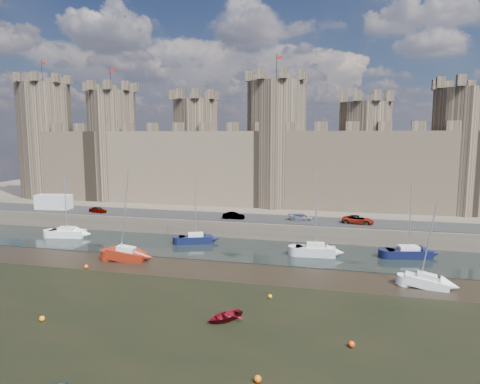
% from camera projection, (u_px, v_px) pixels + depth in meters
% --- Properties ---
extents(ground, '(160.00, 160.00, 0.00)m').
position_uv_depth(ground, '(162.00, 322.00, 36.44)').
color(ground, black).
rests_on(ground, ground).
extents(seaweed_patch, '(70.00, 34.00, 0.01)m').
position_uv_depth(seaweed_patch, '(127.00, 357.00, 30.66)').
color(seaweed_patch, black).
rests_on(seaweed_patch, ground).
extents(water_channel, '(160.00, 12.00, 0.08)m').
position_uv_depth(water_channel, '(233.00, 249.00, 59.53)').
color(water_channel, black).
rests_on(water_channel, ground).
extents(quay, '(160.00, 60.00, 2.50)m').
position_uv_depth(quay, '(275.00, 202.00, 94.02)').
color(quay, '#4C443A').
rests_on(quay, ground).
extents(road, '(160.00, 7.00, 0.10)m').
position_uv_depth(road, '(249.00, 218.00, 68.82)').
color(road, black).
rests_on(road, quay).
extents(castle, '(108.50, 11.00, 29.00)m').
position_uv_depth(castle, '(262.00, 157.00, 81.23)').
color(castle, '#42382B').
rests_on(castle, quay).
extents(car_0, '(3.46, 2.02, 1.11)m').
position_uv_depth(car_0, '(98.00, 210.00, 73.33)').
color(car_0, gray).
rests_on(car_0, quay).
extents(car_1, '(3.59, 1.58, 1.15)m').
position_uv_depth(car_1, '(234.00, 216.00, 67.86)').
color(car_1, gray).
rests_on(car_1, quay).
extents(car_2, '(3.92, 1.73, 1.12)m').
position_uv_depth(car_2, '(301.00, 217.00, 66.78)').
color(car_2, gray).
rests_on(car_2, quay).
extents(car_3, '(4.85, 2.60, 1.30)m').
position_uv_depth(car_3, '(358.00, 220.00, 64.20)').
color(car_3, gray).
rests_on(car_3, quay).
extents(van, '(6.37, 3.08, 2.68)m').
position_uv_depth(van, '(54.00, 202.00, 76.64)').
color(van, silver).
rests_on(van, quay).
extents(sailboat_0, '(5.66, 2.88, 10.12)m').
position_uv_depth(sailboat_0, '(67.00, 233.00, 66.26)').
color(sailboat_0, white).
rests_on(sailboat_0, ground).
extents(sailboat_1, '(5.22, 3.52, 9.75)m').
position_uv_depth(sailboat_1, '(196.00, 238.00, 62.53)').
color(sailboat_1, black).
rests_on(sailboat_1, ground).
extents(sailboat_2, '(5.24, 2.29, 11.07)m').
position_uv_depth(sailboat_2, '(315.00, 250.00, 55.96)').
color(sailboat_2, silver).
rests_on(sailboat_2, ground).
extents(sailboat_3, '(5.88, 3.25, 9.74)m').
position_uv_depth(sailboat_3, '(408.00, 252.00, 55.23)').
color(sailboat_3, black).
rests_on(sailboat_3, ground).
extents(sailboat_4, '(5.07, 2.34, 11.49)m').
position_uv_depth(sailboat_4, '(126.00, 254.00, 54.14)').
color(sailboat_4, maroon).
rests_on(sailboat_4, ground).
extents(sailboat_5, '(4.57, 2.36, 9.40)m').
position_uv_depth(sailboat_5, '(427.00, 281.00, 44.61)').
color(sailboat_5, white).
rests_on(sailboat_5, ground).
extents(dinghy_4, '(3.96, 4.00, 0.68)m').
position_uv_depth(dinghy_4, '(224.00, 317.00, 36.70)').
color(dinghy_4, maroon).
rests_on(dinghy_4, ground).
extents(buoy_1, '(0.49, 0.49, 0.49)m').
position_uv_depth(buoy_1, '(86.00, 267.00, 50.91)').
color(buoy_1, '#F2620A').
rests_on(buoy_1, ground).
extents(buoy_2, '(0.48, 0.48, 0.48)m').
position_uv_depth(buoy_2, '(258.00, 379.00, 27.53)').
color(buoy_2, '#FF5F0B').
rests_on(buoy_2, ground).
extents(buoy_3, '(0.42, 0.42, 0.42)m').
position_uv_depth(buoy_3, '(270.00, 296.00, 41.67)').
color(buoy_3, orange).
rests_on(buoy_3, ground).
extents(buoy_4, '(0.49, 0.49, 0.49)m').
position_uv_depth(buoy_4, '(42.00, 319.00, 36.54)').
color(buoy_4, orange).
rests_on(buoy_4, ground).
extents(buoy_5, '(0.48, 0.48, 0.48)m').
position_uv_depth(buoy_5, '(352.00, 344.00, 32.11)').
color(buoy_5, '#E5420A').
rests_on(buoy_5, ground).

